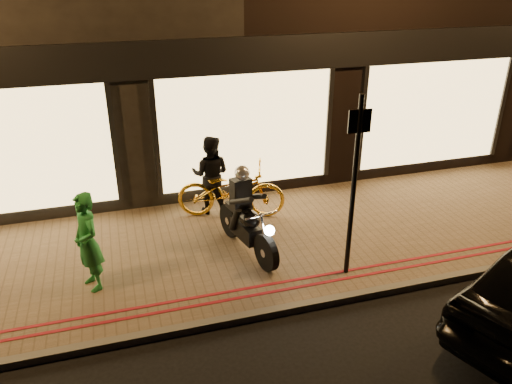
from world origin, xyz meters
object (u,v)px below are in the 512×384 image
sign_post (354,180)px  person_green (88,242)px  bicycle_gold (231,190)px  motorcycle (246,220)px

sign_post → person_green: 4.18m
sign_post → bicycle_gold: sign_post is taller
motorcycle → bicycle_gold: (0.07, 1.37, -0.05)m
motorcycle → sign_post: size_ratio=0.64×
person_green → motorcycle: bearing=73.5°
motorcycle → bicycle_gold: size_ratio=0.90×
motorcycle → person_green: size_ratio=1.18×
motorcycle → bicycle_gold: 1.37m
bicycle_gold → person_green: size_ratio=1.32×
motorcycle → person_green: (-2.61, -0.35, 0.19)m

